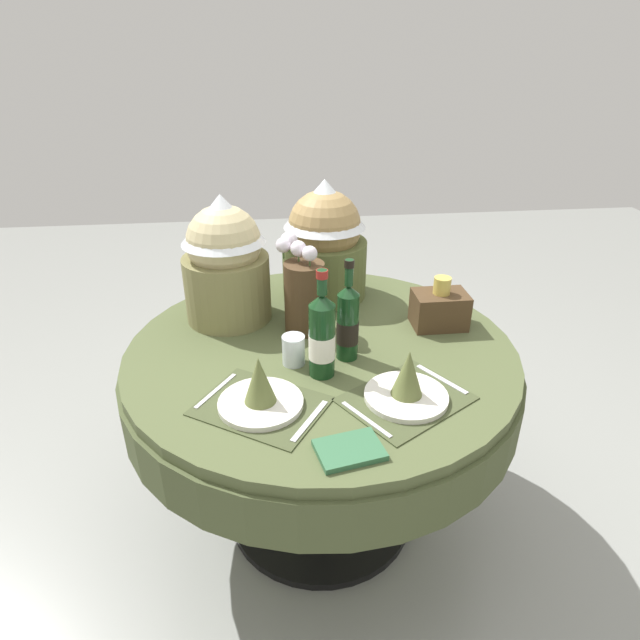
{
  "coord_description": "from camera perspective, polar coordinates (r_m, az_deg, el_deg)",
  "views": [
    {
      "loc": [
        -0.18,
        -1.55,
        1.69
      ],
      "look_at": [
        0.0,
        0.03,
        0.86
      ],
      "focal_mm": 30.14,
      "sensor_mm": 36.0,
      "label": 1
    }
  ],
  "objects": [
    {
      "name": "flower_vase",
      "position": [
        1.85,
        -1.8,
        3.07
      ],
      "size": [
        0.16,
        0.21,
        0.33
      ],
      "color": "#47331E",
      "rests_on": "dining_table"
    },
    {
      "name": "wine_bottle_left",
      "position": [
        1.59,
        0.2,
        -1.68
      ],
      "size": [
        0.08,
        0.08,
        0.34
      ],
      "color": "#143819",
      "rests_on": "dining_table"
    },
    {
      "name": "gift_tub_back_centre",
      "position": [
        2.08,
        0.48,
        8.82
      ],
      "size": [
        0.33,
        0.33,
        0.46
      ],
      "color": "#566033",
      "rests_on": "dining_table"
    },
    {
      "name": "dining_table",
      "position": [
        1.88,
        0.11,
        -6.31
      ],
      "size": [
        1.33,
        1.33,
        0.78
      ],
      "color": "#4C5633",
      "rests_on": "ground"
    },
    {
      "name": "wine_bottle_centre",
      "position": [
        1.69,
        2.96,
        -0.22
      ],
      "size": [
        0.07,
        0.07,
        0.34
      ],
      "color": "#143819",
      "rests_on": "dining_table"
    },
    {
      "name": "woven_basket_side_right",
      "position": [
        1.95,
        12.58,
        1.24
      ],
      "size": [
        0.19,
        0.13,
        0.19
      ],
      "color": "#47331E",
      "rests_on": "dining_table"
    },
    {
      "name": "book_on_table",
      "position": [
        1.38,
        3.14,
        -13.61
      ],
      "size": [
        0.18,
        0.15,
        0.02
      ],
      "primitive_type": "cube",
      "rotation": [
        0.0,
        0.0,
        0.21
      ],
      "color": "#336642",
      "rests_on": "dining_table"
    },
    {
      "name": "tumbler_near_right",
      "position": [
        1.69,
        -2.82,
        -3.2
      ],
      "size": [
        0.07,
        0.07,
        0.1
      ],
      "primitive_type": "cylinder",
      "color": "silver",
      "rests_on": "dining_table"
    },
    {
      "name": "gift_tub_back_left",
      "position": [
        1.92,
        -10.06,
        6.76
      ],
      "size": [
        0.31,
        0.31,
        0.46
      ],
      "color": "olive",
      "rests_on": "dining_table"
    },
    {
      "name": "place_setting_right",
      "position": [
        1.55,
        9.22,
        -6.92
      ],
      "size": [
        0.43,
        0.4,
        0.16
      ],
      "color": "#41492B",
      "rests_on": "dining_table"
    },
    {
      "name": "place_setting_left",
      "position": [
        1.51,
        -6.37,
        -7.68
      ],
      "size": [
        0.43,
        0.4,
        0.16
      ],
      "color": "#41492B",
      "rests_on": "dining_table"
    },
    {
      "name": "ground",
      "position": [
        2.3,
        0.1,
        -19.61
      ],
      "size": [
        8.0,
        8.0,
        0.0
      ],
      "primitive_type": "plane",
      "color": "gray"
    }
  ]
}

